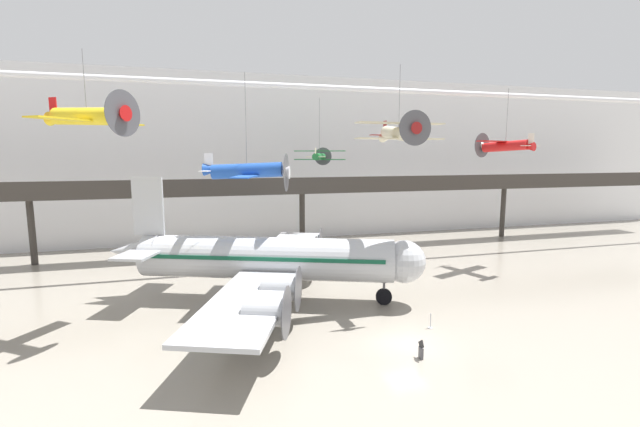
{
  "coord_description": "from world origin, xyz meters",
  "views": [
    {
      "loc": [
        -12.34,
        -23.57,
        12.1
      ],
      "look_at": [
        -3.39,
        8.42,
        7.45
      ],
      "focal_mm": 24.0,
      "sensor_mm": 36.0,
      "label": 1
    }
  ],
  "objects": [
    {
      "name": "hangar_back_wall",
      "position": [
        0.0,
        37.37,
        11.42
      ],
      "size": [
        140.0,
        3.0,
        22.84
      ],
      "color": "white",
      "rests_on": "ground"
    },
    {
      "name": "mezzanine_walkway",
      "position": [
        0.0,
        28.01,
        7.64
      ],
      "size": [
        110.0,
        3.2,
        9.27
      ],
      "color": "#38332D",
      "rests_on": "ground"
    },
    {
      "name": "info_sign_pedestal",
      "position": [
        -0.08,
        -2.06,
        0.46
      ],
      "size": [
        0.2,
        0.78,
        1.24
      ],
      "rotation": [
        0.0,
        0.0,
        -0.09
      ],
      "color": "#4C4C51",
      "rests_on": "ground"
    },
    {
      "name": "suspended_plane_red_highwing",
      "position": [
        18.56,
        14.79,
        12.95
      ],
      "size": [
        7.45,
        6.36,
        7.09
      ],
      "rotation": [
        0.0,
        0.0,
        1.91
      ],
      "color": "red"
    },
    {
      "name": "airliner_silver_main",
      "position": [
        -7.49,
        10.64,
        3.55
      ],
      "size": [
        25.34,
        29.64,
        10.2
      ],
      "rotation": [
        0.0,
        0.0,
        -0.38
      ],
      "color": "#B7BABF",
      "rests_on": "ground"
    },
    {
      "name": "suspended_plane_green_biplane",
      "position": [
        1.74,
        27.0,
        11.8
      ],
      "size": [
        6.03,
        5.34,
        8.08
      ],
      "rotation": [
        0.0,
        0.0,
        1.1
      ],
      "color": "#1E6B33"
    },
    {
      "name": "suspended_plane_blue_trainer",
      "position": [
        -8.57,
        12.6,
        10.66
      ],
      "size": [
        7.58,
        8.91,
        9.71
      ],
      "rotation": [
        0.0,
        0.0,
        5.96
      ],
      "color": "#1E4CAD"
    },
    {
      "name": "stanchion_barrier",
      "position": [
        2.79,
        1.81,
        0.33
      ],
      "size": [
        0.36,
        0.36,
        1.08
      ],
      "color": "#B2B5BA",
      "rests_on": "ground"
    },
    {
      "name": "ceiling_truss_beam",
      "position": [
        0.0,
        21.58,
        19.1
      ],
      "size": [
        120.0,
        0.6,
        0.6
      ],
      "color": "silver"
    },
    {
      "name": "suspended_plane_yellow_lowwing",
      "position": [
        -19.37,
        8.13,
        14.51
      ],
      "size": [
        6.88,
        7.44,
        5.63
      ],
      "rotation": [
        0.0,
        0.0,
        5.66
      ],
      "color": "yellow"
    },
    {
      "name": "suspended_plane_cream_biplane",
      "position": [
        2.55,
        7.04,
        13.68
      ],
      "size": [
        7.08,
        5.8,
        6.13
      ],
      "rotation": [
        0.0,
        0.0,
        4.72
      ],
      "color": "beige"
    },
    {
      "name": "ground_plane",
      "position": [
        0.0,
        0.0,
        0.0
      ],
      "size": [
        260.0,
        260.0,
        0.0
      ],
      "primitive_type": "plane",
      "color": "gray"
    }
  ]
}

